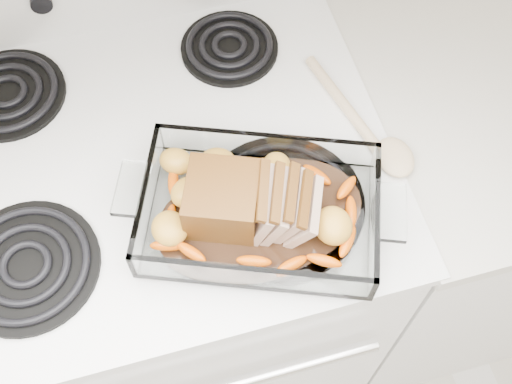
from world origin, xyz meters
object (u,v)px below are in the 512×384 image
object	(u,v)px
electric_range	(171,260)
pork_roast	(241,209)
counter_right	(448,194)
baking_dish	(260,214)

from	to	relation	value
electric_range	pork_roast	xyz separation A→B (m)	(0.12, -0.18, 0.51)
electric_range	pork_roast	world-z (taller)	electric_range
electric_range	counter_right	xyz separation A→B (m)	(0.66, -0.00, -0.02)
baking_dish	pork_roast	world-z (taller)	pork_roast
counter_right	pork_roast	world-z (taller)	pork_roast
electric_range	baking_dish	distance (m)	0.53
pork_roast	electric_range	bearing A→B (deg)	130.06
electric_range	pork_roast	size ratio (longest dim) A/B	5.90
electric_range	pork_roast	distance (m)	0.55
electric_range	counter_right	distance (m)	0.67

